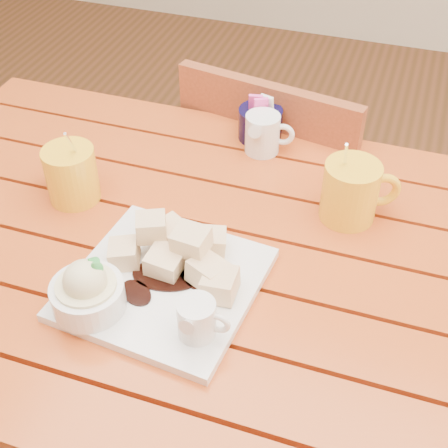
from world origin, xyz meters
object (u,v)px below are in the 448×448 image
(coffee_mug_right, at_px, (352,191))
(chair_far, at_px, (279,202))
(table, at_px, (197,292))
(coffee_mug_left, at_px, (70,173))
(dessert_plate, at_px, (148,280))

(coffee_mug_right, relative_size, chair_far, 0.19)
(table, distance_m, coffee_mug_left, 0.30)
(dessert_plate, relative_size, chair_far, 0.34)
(table, height_order, coffee_mug_left, coffee_mug_left)
(table, relative_size, coffee_mug_left, 8.05)
(coffee_mug_right, bearing_deg, table, -168.14)
(table, distance_m, dessert_plate, 0.18)
(table, xyz_separation_m, dessert_plate, (-0.03, -0.12, 0.14))
(coffee_mug_left, height_order, coffee_mug_right, coffee_mug_right)
(dessert_plate, relative_size, coffee_mug_left, 1.95)
(dessert_plate, bearing_deg, table, 76.37)
(table, xyz_separation_m, coffee_mug_right, (0.22, 0.16, 0.16))
(dessert_plate, bearing_deg, coffee_mug_left, 142.00)
(dessert_plate, distance_m, chair_far, 0.69)
(coffee_mug_left, distance_m, chair_far, 0.61)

